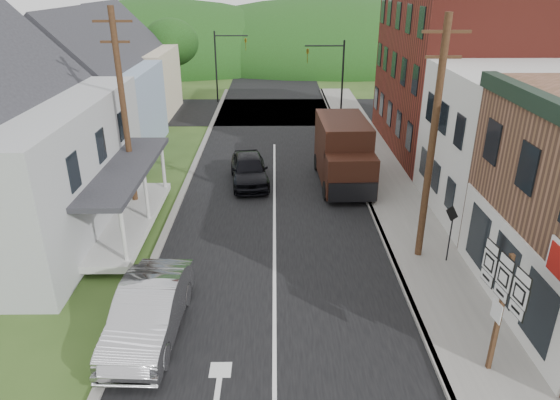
{
  "coord_description": "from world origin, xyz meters",
  "views": [
    {
      "loc": [
        0.04,
        -13.35,
        9.96
      ],
      "look_at": [
        0.22,
        4.11,
        2.2
      ],
      "focal_mm": 32.0,
      "sensor_mm": 36.0,
      "label": 1
    }
  ],
  "objects_px": {
    "dark_sedan": "(249,169)",
    "warning_sign": "(451,226)",
    "silver_sedan": "(149,312)",
    "delivery_van": "(344,153)",
    "route_sign_cluster": "(501,297)"
  },
  "relations": [
    {
      "from": "dark_sedan",
      "to": "warning_sign",
      "type": "height_order",
      "value": "warning_sign"
    },
    {
      "from": "silver_sedan",
      "to": "dark_sedan",
      "type": "xyz_separation_m",
      "value": [
        2.43,
        12.32,
        -0.04
      ]
    },
    {
      "from": "delivery_van",
      "to": "warning_sign",
      "type": "xyz_separation_m",
      "value": [
        2.93,
        -8.2,
        -0.08
      ]
    },
    {
      "from": "dark_sedan",
      "to": "delivery_van",
      "type": "distance_m",
      "value": 5.01
    },
    {
      "from": "silver_sedan",
      "to": "delivery_van",
      "type": "xyz_separation_m",
      "value": [
        7.35,
        12.22,
        0.86
      ]
    },
    {
      "from": "silver_sedan",
      "to": "warning_sign",
      "type": "xyz_separation_m",
      "value": [
        10.28,
        4.02,
        0.78
      ]
    },
    {
      "from": "dark_sedan",
      "to": "route_sign_cluster",
      "type": "xyz_separation_m",
      "value": [
        7.17,
        -14.03,
        1.69
      ]
    },
    {
      "from": "silver_sedan",
      "to": "delivery_van",
      "type": "height_order",
      "value": "delivery_van"
    },
    {
      "from": "delivery_van",
      "to": "warning_sign",
      "type": "relative_size",
      "value": 2.64
    },
    {
      "from": "delivery_van",
      "to": "dark_sedan",
      "type": "bearing_deg",
      "value": 177.16
    },
    {
      "from": "dark_sedan",
      "to": "route_sign_cluster",
      "type": "relative_size",
      "value": 1.29
    },
    {
      "from": "route_sign_cluster",
      "to": "warning_sign",
      "type": "bearing_deg",
      "value": 76.87
    },
    {
      "from": "delivery_van",
      "to": "route_sign_cluster",
      "type": "bearing_deg",
      "value": -82.5
    },
    {
      "from": "silver_sedan",
      "to": "delivery_van",
      "type": "distance_m",
      "value": 14.29
    },
    {
      "from": "delivery_van",
      "to": "route_sign_cluster",
      "type": "relative_size",
      "value": 1.68
    }
  ]
}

